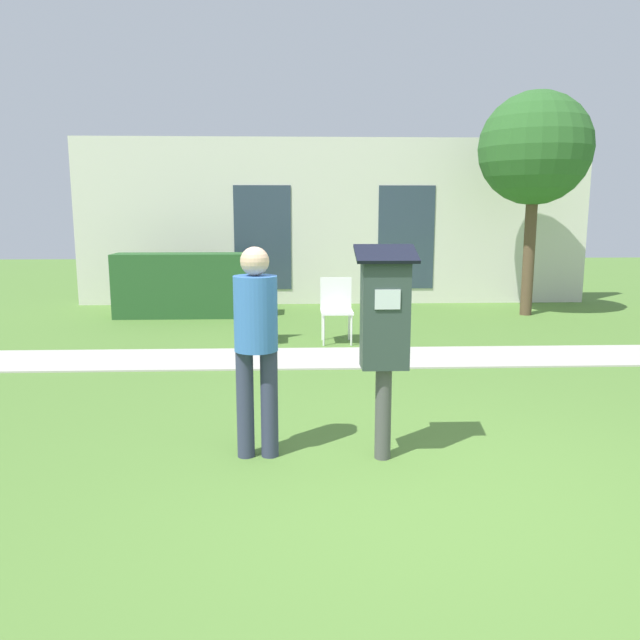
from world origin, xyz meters
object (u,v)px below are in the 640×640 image
parking_meter (385,325)px  outdoor_chair_middle (336,304)px  outdoor_chair_left (257,305)px

parking_meter → outdoor_chair_middle: (-0.07, 4.22, -0.49)m
outdoor_chair_left → outdoor_chair_middle: size_ratio=1.00×
parking_meter → outdoor_chair_left: bearing=105.6°
parking_meter → outdoor_chair_middle: parking_meter is taller
parking_meter → outdoor_chair_left: size_ratio=1.77×
outdoor_chair_middle → outdoor_chair_left: bearing=177.3°
parking_meter → outdoor_chair_middle: 4.25m
outdoor_chair_left → outdoor_chair_middle: same height
parking_meter → outdoor_chair_left: (-1.19, 4.25, -0.49)m
outdoor_chair_left → outdoor_chair_middle: (1.12, -0.03, 0.00)m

